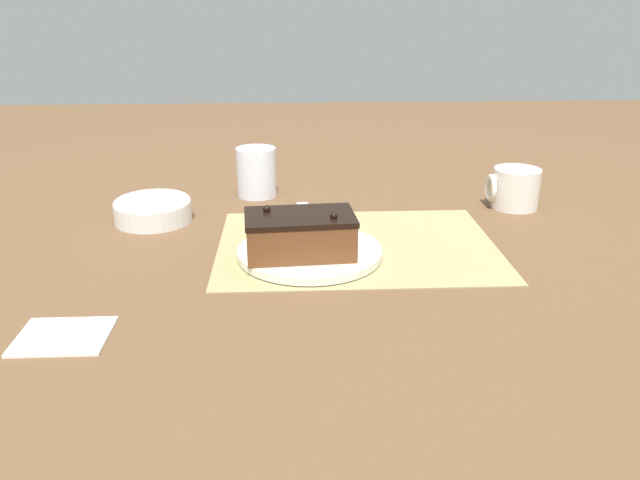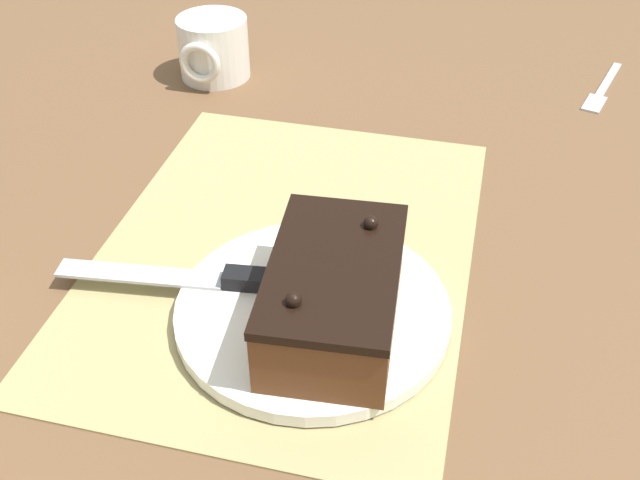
{
  "view_description": "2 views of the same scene",
  "coord_description": "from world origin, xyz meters",
  "px_view_note": "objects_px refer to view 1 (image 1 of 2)",
  "views": [
    {
      "loc": [
        0.11,
        0.96,
        0.39
      ],
      "look_at": [
        0.07,
        0.09,
        0.05
      ],
      "focal_mm": 35.0,
      "sensor_mm": 36.0,
      "label": 1
    },
    {
      "loc": [
        0.52,
        0.16,
        0.45
      ],
      "look_at": [
        0.05,
        0.05,
        0.07
      ],
      "focal_mm": 42.0,
      "sensor_mm": 36.0,
      "label": 2
    }
  ],
  "objects_px": {
    "drinking_glass": "(256,172)",
    "coffee_mug": "(515,188)",
    "small_bowl": "(153,209)",
    "chocolate_cake": "(300,234)",
    "cake_plate": "(310,252)",
    "serving_knife": "(313,227)"
  },
  "relations": [
    {
      "from": "small_bowl",
      "to": "drinking_glass",
      "type": "bearing_deg",
      "value": -140.68
    },
    {
      "from": "chocolate_cake",
      "to": "serving_knife",
      "type": "height_order",
      "value": "chocolate_cake"
    },
    {
      "from": "small_bowl",
      "to": "coffee_mug",
      "type": "relative_size",
      "value": 1.41
    },
    {
      "from": "drinking_glass",
      "to": "coffee_mug",
      "type": "height_order",
      "value": "drinking_glass"
    },
    {
      "from": "cake_plate",
      "to": "serving_knife",
      "type": "xyz_separation_m",
      "value": [
        -0.01,
        -0.08,
        0.01
      ]
    },
    {
      "from": "chocolate_cake",
      "to": "coffee_mug",
      "type": "relative_size",
      "value": 1.75
    },
    {
      "from": "small_bowl",
      "to": "serving_knife",
      "type": "bearing_deg",
      "value": 160.49
    },
    {
      "from": "drinking_glass",
      "to": "small_bowl",
      "type": "relative_size",
      "value": 0.72
    },
    {
      "from": "serving_knife",
      "to": "drinking_glass",
      "type": "relative_size",
      "value": 2.17
    },
    {
      "from": "coffee_mug",
      "to": "cake_plate",
      "type": "bearing_deg",
      "value": 29.86
    },
    {
      "from": "coffee_mug",
      "to": "serving_knife",
      "type": "bearing_deg",
      "value": 20.74
    },
    {
      "from": "chocolate_cake",
      "to": "drinking_glass",
      "type": "distance_m",
      "value": 0.37
    },
    {
      "from": "chocolate_cake",
      "to": "drinking_glass",
      "type": "relative_size",
      "value": 1.73
    },
    {
      "from": "chocolate_cake",
      "to": "serving_knife",
      "type": "relative_size",
      "value": 0.8
    },
    {
      "from": "drinking_glass",
      "to": "small_bowl",
      "type": "xyz_separation_m",
      "value": [
        0.18,
        0.15,
        -0.03
      ]
    },
    {
      "from": "serving_knife",
      "to": "coffee_mug",
      "type": "xyz_separation_m",
      "value": [
        -0.4,
        -0.15,
        0.02
      ]
    },
    {
      "from": "small_bowl",
      "to": "cake_plate",
      "type": "bearing_deg",
      "value": 146.61
    },
    {
      "from": "serving_knife",
      "to": "chocolate_cake",
      "type": "bearing_deg",
      "value": -109.58
    },
    {
      "from": "chocolate_cake",
      "to": "coffee_mug",
      "type": "distance_m",
      "value": 0.5
    },
    {
      "from": "chocolate_cake",
      "to": "coffee_mug",
      "type": "bearing_deg",
      "value": -148.9
    },
    {
      "from": "cake_plate",
      "to": "chocolate_cake",
      "type": "distance_m",
      "value": 0.05
    },
    {
      "from": "cake_plate",
      "to": "serving_knife",
      "type": "relative_size",
      "value": 1.06
    }
  ]
}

